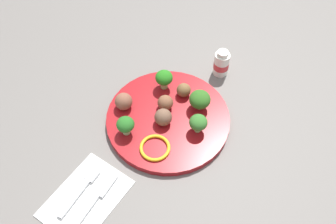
{
  "coord_description": "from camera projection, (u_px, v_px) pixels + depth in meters",
  "views": [
    {
      "loc": [
        -0.4,
        -0.3,
        0.72
      ],
      "look_at": [
        0.0,
        0.0,
        0.04
      ],
      "focal_mm": 40.94,
      "sensor_mm": 36.0,
      "label": 1
    }
  ],
  "objects": [
    {
      "name": "broccoli_floret_back_left",
      "position": [
        200.0,
        100.0,
        0.86
      ],
      "size": [
        0.05,
        0.05,
        0.05
      ],
      "color": "#A9C666",
      "rests_on": "plate"
    },
    {
      "name": "broccoli_floret_near_rim",
      "position": [
        198.0,
        123.0,
        0.82
      ],
      "size": [
        0.04,
        0.04,
        0.05
      ],
      "color": "#96CB70",
      "rests_on": "plate"
    },
    {
      "name": "meatball_back_left",
      "position": [
        184.0,
        90.0,
        0.89
      ],
      "size": [
        0.03,
        0.03,
        0.03
      ],
      "primitive_type": "sphere",
      "color": "brown",
      "rests_on": "plate"
    },
    {
      "name": "broccoli_floret_center",
      "position": [
        125.0,
        125.0,
        0.82
      ],
      "size": [
        0.04,
        0.04,
        0.05
      ],
      "color": "#9BC57B",
      "rests_on": "plate"
    },
    {
      "name": "meatball_center",
      "position": [
        124.0,
        101.0,
        0.86
      ],
      "size": [
        0.04,
        0.04,
        0.04
      ],
      "primitive_type": "sphere",
      "color": "brown",
      "rests_on": "plate"
    },
    {
      "name": "broccoli_floret_front_left",
      "position": [
        164.0,
        78.0,
        0.89
      ],
      "size": [
        0.04,
        0.04,
        0.05
      ],
      "color": "#A6BF6D",
      "rests_on": "plate"
    },
    {
      "name": "knife",
      "position": [
        94.0,
        199.0,
        0.76
      ],
      "size": [
        0.15,
        0.03,
        0.01
      ],
      "color": "silver",
      "rests_on": "napkin"
    },
    {
      "name": "meatball_back_right",
      "position": [
        165.0,
        103.0,
        0.87
      ],
      "size": [
        0.04,
        0.04,
        0.04
      ],
      "primitive_type": "sphere",
      "color": "brown",
      "rests_on": "plate"
    },
    {
      "name": "ground_plane",
      "position": [
        168.0,
        121.0,
        0.88
      ],
      "size": [
        4.0,
        4.0,
        0.0
      ],
      "primitive_type": "plane",
      "color": "slate"
    },
    {
      "name": "plate",
      "position": [
        168.0,
        119.0,
        0.87
      ],
      "size": [
        0.28,
        0.28,
        0.02
      ],
      "primitive_type": "cylinder",
      "color": "maroon",
      "rests_on": "ground_plane"
    },
    {
      "name": "meatball_front_right",
      "position": [
        164.0,
        118.0,
        0.84
      ],
      "size": [
        0.04,
        0.04,
        0.04
      ],
      "primitive_type": "sphere",
      "color": "brown",
      "rests_on": "plate"
    },
    {
      "name": "yogurt_bottle",
      "position": [
        221.0,
        64.0,
        0.94
      ],
      "size": [
        0.04,
        0.04,
        0.07
      ],
      "color": "white",
      "rests_on": "ground_plane"
    },
    {
      "name": "fork",
      "position": [
        81.0,
        189.0,
        0.77
      ],
      "size": [
        0.12,
        0.03,
        0.01
      ],
      "color": "silver",
      "rests_on": "napkin"
    },
    {
      "name": "napkin",
      "position": [
        86.0,
        198.0,
        0.76
      ],
      "size": [
        0.18,
        0.13,
        0.01
      ],
      "primitive_type": "cube",
      "rotation": [
        0.0,
        0.0,
        0.05
      ],
      "color": "white",
      "rests_on": "ground_plane"
    },
    {
      "name": "pepper_ring_center",
      "position": [
        155.0,
        148.0,
        0.81
      ],
      "size": [
        0.07,
        0.07,
        0.01
      ],
      "primitive_type": "torus",
      "rotation": [
        0.0,
        0.0,
        0.07
      ],
      "color": "yellow",
      "rests_on": "plate"
    }
  ]
}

